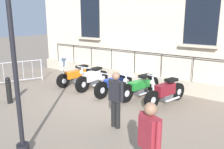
% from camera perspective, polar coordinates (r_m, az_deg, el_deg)
% --- Properties ---
extents(ground_plane, '(60.00, 60.00, 0.00)m').
position_cam_1_polar(ground_plane, '(9.28, -0.86, -5.08)').
color(ground_plane, gray).
extents(motorcycle_orange, '(2.05, 0.71, 1.31)m').
position_cam_1_polar(motorcycle_orange, '(10.75, -8.81, -0.25)').
color(motorcycle_orange, black).
rests_on(motorcycle_orange, ground_plane).
extents(motorcycle_white, '(1.97, 0.68, 1.05)m').
position_cam_1_polar(motorcycle_white, '(10.03, -4.81, -1.06)').
color(motorcycle_white, black).
rests_on(motorcycle_white, ground_plane).
extents(motorcycle_blue, '(2.22, 0.62, 0.98)m').
position_cam_1_polar(motorcycle_blue, '(9.32, 0.58, -2.33)').
color(motorcycle_blue, black).
rests_on(motorcycle_blue, ground_plane).
extents(motorcycle_green, '(2.21, 0.83, 1.33)m').
position_cam_1_polar(motorcycle_green, '(8.93, 6.70, -2.96)').
color(motorcycle_green, black).
rests_on(motorcycle_green, ground_plane).
extents(motorcycle_maroon, '(2.04, 0.83, 1.13)m').
position_cam_1_polar(motorcycle_maroon, '(8.43, 12.94, -4.26)').
color(motorcycle_maroon, black).
rests_on(motorcycle_maroon, ground_plane).
extents(lamppost, '(0.29, 0.29, 4.35)m').
position_cam_1_polar(lamppost, '(5.15, -22.92, 4.20)').
color(lamppost, black).
rests_on(lamppost, ground_plane).
extents(crowd_barrier, '(2.00, 0.86, 1.05)m').
position_cam_1_polar(crowd_barrier, '(11.61, -21.92, 0.67)').
color(crowd_barrier, '#B7B7BF').
rests_on(crowd_barrier, ground_plane).
extents(bollard, '(0.18, 0.18, 0.97)m').
position_cam_1_polar(bollard, '(9.07, -23.94, -3.51)').
color(bollard, black).
rests_on(bollard, ground_plane).
extents(pedestrian_standing, '(0.27, 0.53, 1.58)m').
position_cam_1_polar(pedestrian_standing, '(6.38, 0.93, -5.56)').
color(pedestrian_standing, black).
rests_on(pedestrian_standing, ground_plane).
extents(pedestrian_walking, '(0.34, 0.50, 1.65)m').
position_cam_1_polar(pedestrian_walking, '(4.18, 9.08, -16.05)').
color(pedestrian_walking, '#47382D').
rests_on(pedestrian_walking, ground_plane).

